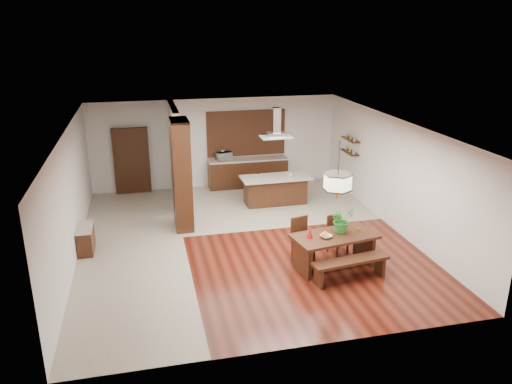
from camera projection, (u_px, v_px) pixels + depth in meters
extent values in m
plane|color=#3B120A|center=(244.00, 240.00, 12.57)|extent=(9.00, 9.00, 0.00)
cube|color=white|center=(243.00, 126.00, 11.63)|extent=(8.00, 9.00, 0.04)
cube|color=silver|center=(216.00, 143.00, 16.25)|extent=(8.00, 0.04, 2.90)
cube|color=silver|center=(302.00, 271.00, 7.96)|extent=(8.00, 0.04, 2.90)
cube|color=silver|center=(71.00, 198.00, 11.24)|extent=(0.04, 9.00, 2.90)
cube|color=silver|center=(394.00, 174.00, 12.96)|extent=(0.04, 9.00, 2.90)
cube|color=#B0A692|center=(133.00, 250.00, 11.98)|extent=(2.50, 9.00, 0.01)
cube|color=#B0A692|center=(268.00, 202.00, 15.14)|extent=(5.50, 4.00, 0.01)
cube|color=#3F1A0F|center=(243.00, 127.00, 11.63)|extent=(8.00, 9.00, 0.02)
cube|color=black|center=(182.00, 175.00, 12.91)|extent=(0.45, 1.00, 2.90)
cube|color=silver|center=(175.00, 155.00, 14.84)|extent=(0.18, 2.40, 2.90)
cube|color=black|center=(86.00, 239.00, 11.84)|extent=(0.37, 0.88, 0.63)
cube|color=black|center=(132.00, 161.00, 15.70)|extent=(1.10, 0.20, 2.10)
cube|color=black|center=(248.00, 173.00, 16.51)|extent=(2.60, 0.60, 0.90)
cube|color=#BAAFA3|center=(248.00, 159.00, 16.35)|extent=(2.60, 0.62, 0.05)
cube|color=olive|center=(246.00, 133.00, 16.33)|extent=(2.60, 0.08, 1.50)
cube|color=black|center=(350.00, 152.00, 15.34)|extent=(0.26, 0.90, 0.04)
cube|color=black|center=(350.00, 139.00, 15.21)|extent=(0.26, 0.90, 0.04)
cube|color=black|center=(335.00, 236.00, 10.97)|extent=(1.98, 1.23, 0.06)
cube|color=black|center=(302.00, 258.00, 10.80)|extent=(0.21, 0.74, 0.71)
cube|color=black|center=(364.00, 246.00, 11.39)|extent=(0.21, 0.74, 0.71)
imported|color=#277528|center=(342.00, 220.00, 11.01)|extent=(0.65, 0.60, 0.59)
imported|color=#BDB6A5|center=(326.00, 236.00, 10.81)|extent=(0.32, 0.32, 0.06)
cone|color=#9E0B11|center=(310.00, 233.00, 10.78)|extent=(0.15, 0.15, 0.23)
cylinder|color=gold|center=(358.00, 230.00, 11.09)|extent=(0.08, 0.08, 0.10)
cube|color=black|center=(275.00, 191.00, 14.94)|extent=(1.81, 0.71, 0.81)
cube|color=#BAAFA3|center=(276.00, 178.00, 14.76)|extent=(2.08, 0.94, 0.04)
imported|color=silver|center=(290.00, 175.00, 14.76)|extent=(0.16, 0.16, 0.10)
imported|color=silver|center=(224.00, 156.00, 16.14)|extent=(0.57, 0.49, 0.26)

